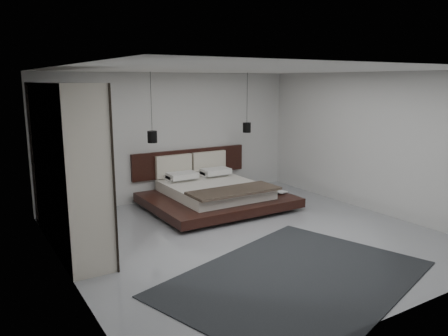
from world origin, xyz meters
TOP-DOWN VIEW (x-y plane):
  - floor at (0.00, 0.00)m, footprint 6.00×6.00m
  - ceiling at (0.00, 0.00)m, footprint 6.00×6.00m
  - wall_back at (0.00, 3.00)m, footprint 6.00×0.00m
  - wall_front at (0.00, -3.00)m, footprint 6.00×0.00m
  - wall_left at (-3.00, 0.00)m, footprint 0.00×6.00m
  - wall_right at (3.00, 0.00)m, footprint 0.00×6.00m
  - lattice_screen at (-2.95, 2.45)m, footprint 0.05×0.90m
  - bed at (0.40, 1.91)m, footprint 2.82×2.41m
  - book_lower at (1.56, 1.25)m, footprint 0.31×0.35m
  - book_upper at (1.54, 1.22)m, footprint 0.23×0.30m
  - pendant_left at (-0.76, 2.35)m, footprint 0.20×0.20m
  - pendant_right at (1.56, 2.35)m, footprint 0.18×0.18m
  - wardrobe at (-2.70, 1.08)m, footprint 0.62×2.65m
  - rug at (-0.42, -1.70)m, footprint 4.14×3.47m

SIDE VIEW (x-z plane):
  - floor at x=0.00m, z-range 0.00..0.00m
  - rug at x=-0.42m, z-range 0.00..0.02m
  - book_lower at x=1.56m, z-range 0.26..0.29m
  - bed at x=0.40m, z-range -0.25..0.83m
  - book_upper at x=1.54m, z-range 0.29..0.31m
  - wardrobe at x=-2.70m, z-range 0.00..2.60m
  - lattice_screen at x=-2.95m, z-range 0.00..2.60m
  - wall_back at x=0.00m, z-range -1.60..4.40m
  - wall_front at x=0.00m, z-range -1.60..4.40m
  - wall_left at x=-3.00m, z-range -1.60..4.40m
  - wall_right at x=3.00m, z-range -1.60..4.40m
  - pendant_left at x=-0.76m, z-range 0.81..2.22m
  - pendant_right at x=1.56m, z-range 0.91..2.25m
  - ceiling at x=0.00m, z-range 2.80..2.80m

